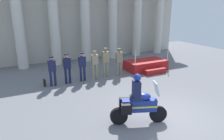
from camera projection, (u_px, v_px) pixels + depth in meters
The scene contains 11 objects.
ground_plane at pixel (167, 116), 7.98m from camera, with size 28.00×28.00×0.00m, color slate.
colonnade_backdrop at pixel (83, 20), 15.88m from camera, with size 18.12×1.56×5.74m.
reviewing_stand at pixel (146, 65), 13.87m from camera, with size 2.72×1.99×1.55m.
officer_in_row_0 at pixel (52, 69), 10.81m from camera, with size 0.38×0.24×1.65m.
officer_in_row_1 at pixel (67, 66), 11.15m from camera, with size 0.38×0.24×1.69m.
officer_in_row_2 at pixel (82, 64), 11.56m from camera, with size 0.38×0.24×1.67m.
officer_in_row_3 at pixel (95, 63), 11.92m from camera, with size 0.38×0.24×1.67m.
officer_in_row_4 at pixel (106, 60), 12.29m from camera, with size 0.38×0.24×1.77m.
officer_in_row_5 at pixel (119, 60), 12.53m from camera, with size 0.38×0.24×1.69m.
motorcycle_with_rider at pixel (137, 103), 7.30m from camera, with size 2.00×1.00×1.90m.
briefcase_on_ground at pixel (45, 83), 11.04m from camera, with size 0.10×0.32×0.36m, color black.
Camera 1 is at (-5.08, -5.41, 4.06)m, focal length 32.91 mm.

